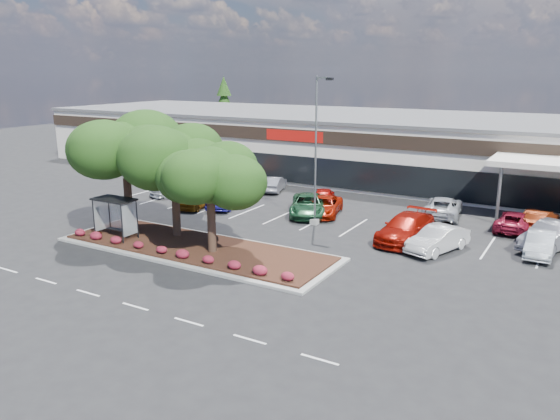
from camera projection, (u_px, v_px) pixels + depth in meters
The scene contains 28 objects.
ground at pixel (178, 276), 29.27m from camera, with size 160.00×160.00×0.00m, color black.
retail_store at pixel (391, 145), 56.86m from camera, with size 80.40×25.20×6.25m.
landscape_island at pixel (196, 248), 33.57m from camera, with size 18.00×6.00×0.26m.
lane_markings at pixel (275, 229), 38.07m from camera, with size 33.12×20.06×0.01m.
shrub_row at pixel (173, 252), 31.71m from camera, with size 17.00×0.80×0.50m, color maroon, non-canonical shape.
bus_shelter at pixel (116, 206), 34.82m from camera, with size 2.75×1.55×2.59m.
island_tree_west at pixel (126, 173), 35.89m from camera, with size 7.20×7.20×7.89m, color #13370C, non-canonical shape.
island_tree_mid at pixel (175, 180), 34.85m from camera, with size 6.60×6.60×7.32m, color #13370C, non-canonical shape.
island_tree_east at pixel (211, 198), 31.74m from camera, with size 5.80×5.80×6.50m, color #13370C, non-canonical shape.
conifer_north_west at pixel (224, 110), 81.16m from camera, with size 4.40×4.40×10.00m, color #13370C.
person_waiting at pixel (98, 220), 36.00m from camera, with size 0.64×0.42×1.77m, color #594C47.
light_pole at pixel (317, 161), 38.00m from camera, with size 1.42×0.73×10.40m.
car_0 at pixel (179, 186), 48.37m from camera, with size 2.18×5.36×1.56m, color #ADB1B9.
car_1 at pixel (196, 199), 43.81m from camera, with size 1.65×4.10×1.40m, color brown.
car_2 at pixel (226, 197), 43.98m from camera, with size 1.73×4.96×1.63m, color navy.
car_3 at pixel (308, 205), 41.54m from camera, with size 2.60×5.63×1.57m, color #1D4B2B.
car_4 at pixel (324, 206), 41.54m from camera, with size 2.32×5.03×1.40m, color #9D1603.
car_5 at pixel (406, 228), 35.16m from camera, with size 2.41×5.93×1.72m, color #8C0F06.
car_6 at pixel (438, 239), 33.13m from camera, with size 1.65×4.73×1.56m, color silver.
car_7 at pixel (540, 244), 32.47m from camera, with size 1.52×4.35×1.43m, color #ACB3B9.
car_8 at pixel (551, 236), 33.51m from camera, with size 1.82×5.22×1.72m, color slate.
car_9 at pixel (220, 177), 52.30m from camera, with size 1.77×5.07×1.67m, color #5B5C63.
car_10 at pixel (219, 180), 50.69m from camera, with size 1.79×5.12×1.69m, color #621B07.
car_11 at pixel (274, 184), 49.73m from camera, with size 1.45×4.15×1.37m, color slate.
car_12 at pixel (324, 196), 44.82m from camera, with size 1.68×4.18×1.43m, color #930904.
car_14 at pixel (443, 207), 41.10m from camera, with size 2.51×5.44×1.51m, color #9FA3A9.
car_15 at pixel (515, 221), 37.52m from camera, with size 2.21×4.79×1.33m, color maroon.
car_16 at pixel (539, 220), 37.74m from camera, with size 1.49×4.27×1.41m, color maroon.
Camera 1 is at (18.53, -21.00, 10.73)m, focal length 35.00 mm.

